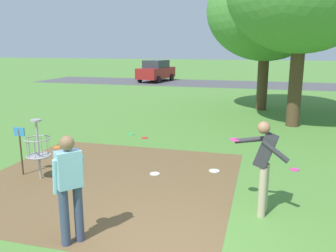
{
  "coord_description": "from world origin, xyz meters",
  "views": [
    {
      "loc": [
        1.27,
        -4.4,
        2.96
      ],
      "look_at": [
        -1.0,
        3.9,
        1.0
      ],
      "focal_mm": 37.21,
      "sensor_mm": 36.0,
      "label": 1
    }
  ],
  "objects_px": {
    "disc_golf_basket": "(36,147)",
    "frisbee_near_basket": "(295,170)",
    "player_foreground_watching": "(70,184)",
    "player_throwing": "(264,162)",
    "parked_car_leftmost": "(156,71)",
    "tree_mid_left": "(267,10)",
    "frisbee_far_right": "(214,171)",
    "frisbee_scattered_a": "(58,147)",
    "frisbee_far_left": "(155,174)",
    "frisbee_by_tee": "(145,138)",
    "frisbee_mid_grass": "(131,134)"
  },
  "relations": [
    {
      "from": "disc_golf_basket",
      "to": "frisbee_near_basket",
      "type": "bearing_deg",
      "value": 20.36
    },
    {
      "from": "player_foreground_watching",
      "to": "player_throwing",
      "type": "xyz_separation_m",
      "value": [
        2.79,
        1.77,
        0.02
      ]
    },
    {
      "from": "disc_golf_basket",
      "to": "parked_car_leftmost",
      "type": "bearing_deg",
      "value": 100.49
    },
    {
      "from": "tree_mid_left",
      "to": "frisbee_near_basket",
      "type": "bearing_deg",
      "value": -83.91
    },
    {
      "from": "frisbee_far_right",
      "to": "frisbee_scattered_a",
      "type": "height_order",
      "value": "same"
    },
    {
      "from": "frisbee_far_right",
      "to": "player_throwing",
      "type": "bearing_deg",
      "value": -60.27
    },
    {
      "from": "tree_mid_left",
      "to": "parked_car_leftmost",
      "type": "bearing_deg",
      "value": 126.84
    },
    {
      "from": "frisbee_far_right",
      "to": "frisbee_scattered_a",
      "type": "bearing_deg",
      "value": 170.54
    },
    {
      "from": "frisbee_far_left",
      "to": "parked_car_leftmost",
      "type": "relative_size",
      "value": 0.05
    },
    {
      "from": "frisbee_scattered_a",
      "to": "frisbee_by_tee",
      "type": "bearing_deg",
      "value": 38.65
    },
    {
      "from": "frisbee_mid_grass",
      "to": "frisbee_far_right",
      "type": "relative_size",
      "value": 0.92
    },
    {
      "from": "frisbee_near_basket",
      "to": "frisbee_far_right",
      "type": "distance_m",
      "value": 2.0
    },
    {
      "from": "disc_golf_basket",
      "to": "frisbee_far_right",
      "type": "height_order",
      "value": "disc_golf_basket"
    },
    {
      "from": "frisbee_scattered_a",
      "to": "parked_car_leftmost",
      "type": "relative_size",
      "value": 0.06
    },
    {
      "from": "frisbee_near_basket",
      "to": "frisbee_mid_grass",
      "type": "relative_size",
      "value": 0.95
    },
    {
      "from": "frisbee_by_tee",
      "to": "parked_car_leftmost",
      "type": "xyz_separation_m",
      "value": [
        -5.4,
        18.7,
        0.91
      ]
    },
    {
      "from": "frisbee_near_basket",
      "to": "frisbee_far_right",
      "type": "xyz_separation_m",
      "value": [
        -1.9,
        -0.62,
        0.0
      ]
    },
    {
      "from": "frisbee_mid_grass",
      "to": "frisbee_scattered_a",
      "type": "bearing_deg",
      "value": -126.79
    },
    {
      "from": "player_foreground_watching",
      "to": "frisbee_mid_grass",
      "type": "xyz_separation_m",
      "value": [
        -1.62,
        6.62,
        -0.96
      ]
    },
    {
      "from": "frisbee_mid_grass",
      "to": "tree_mid_left",
      "type": "height_order",
      "value": "tree_mid_left"
    },
    {
      "from": "player_throwing",
      "to": "frisbee_by_tee",
      "type": "xyz_separation_m",
      "value": [
        -3.8,
        4.51,
        -0.98
      ]
    },
    {
      "from": "frisbee_mid_grass",
      "to": "parked_car_leftmost",
      "type": "xyz_separation_m",
      "value": [
        -4.78,
        18.37,
        0.91
      ]
    },
    {
      "from": "frisbee_mid_grass",
      "to": "tree_mid_left",
      "type": "bearing_deg",
      "value": 55.76
    },
    {
      "from": "frisbee_near_basket",
      "to": "tree_mid_left",
      "type": "relative_size",
      "value": 0.03
    },
    {
      "from": "player_foreground_watching",
      "to": "player_throwing",
      "type": "height_order",
      "value": "same"
    },
    {
      "from": "player_foreground_watching",
      "to": "frisbee_by_tee",
      "type": "height_order",
      "value": "player_foreground_watching"
    },
    {
      "from": "player_foreground_watching",
      "to": "frisbee_far_right",
      "type": "height_order",
      "value": "player_foreground_watching"
    },
    {
      "from": "player_throwing",
      "to": "frisbee_far_right",
      "type": "relative_size",
      "value": 6.65
    },
    {
      "from": "frisbee_scattered_a",
      "to": "frisbee_far_left",
      "type": "bearing_deg",
      "value": -21.5
    },
    {
      "from": "player_throwing",
      "to": "frisbee_mid_grass",
      "type": "xyz_separation_m",
      "value": [
        -4.42,
        4.85,
        -0.98
      ]
    },
    {
      "from": "frisbee_mid_grass",
      "to": "tree_mid_left",
      "type": "distance_m",
      "value": 8.89
    },
    {
      "from": "frisbee_far_left",
      "to": "frisbee_far_right",
      "type": "bearing_deg",
      "value": 23.16
    },
    {
      "from": "frisbee_far_right",
      "to": "parked_car_leftmost",
      "type": "height_order",
      "value": "parked_car_leftmost"
    },
    {
      "from": "frisbee_scattered_a",
      "to": "tree_mid_left",
      "type": "height_order",
      "value": "tree_mid_left"
    },
    {
      "from": "frisbee_scattered_a",
      "to": "parked_car_leftmost",
      "type": "xyz_separation_m",
      "value": [
        -3.22,
        20.44,
        0.91
      ]
    },
    {
      "from": "frisbee_mid_grass",
      "to": "frisbee_far_left",
      "type": "xyz_separation_m",
      "value": [
        1.95,
        -3.46,
        0.0
      ]
    },
    {
      "from": "frisbee_near_basket",
      "to": "frisbee_far_left",
      "type": "bearing_deg",
      "value": -159.79
    },
    {
      "from": "tree_mid_left",
      "to": "frisbee_mid_grass",
      "type": "bearing_deg",
      "value": -124.24
    },
    {
      "from": "player_throwing",
      "to": "frisbee_far_right",
      "type": "xyz_separation_m",
      "value": [
        -1.12,
        1.97,
        -0.98
      ]
    },
    {
      "from": "player_throwing",
      "to": "tree_mid_left",
      "type": "bearing_deg",
      "value": 90.72
    },
    {
      "from": "player_throwing",
      "to": "frisbee_far_left",
      "type": "relative_size",
      "value": 7.32
    },
    {
      "from": "frisbee_by_tee",
      "to": "frisbee_mid_grass",
      "type": "height_order",
      "value": "same"
    },
    {
      "from": "player_foreground_watching",
      "to": "frisbee_by_tee",
      "type": "bearing_deg",
      "value": 99.08
    },
    {
      "from": "disc_golf_basket",
      "to": "player_foreground_watching",
      "type": "distance_m",
      "value": 3.12
    },
    {
      "from": "player_throwing",
      "to": "tree_mid_left",
      "type": "height_order",
      "value": "tree_mid_left"
    },
    {
      "from": "player_foreground_watching",
      "to": "frisbee_mid_grass",
      "type": "bearing_deg",
      "value": 103.78
    },
    {
      "from": "frisbee_by_tee",
      "to": "frisbee_scattered_a",
      "type": "height_order",
      "value": "same"
    },
    {
      "from": "player_foreground_watching",
      "to": "frisbee_near_basket",
      "type": "bearing_deg",
      "value": 50.67
    },
    {
      "from": "frisbee_near_basket",
      "to": "frisbee_by_tee",
      "type": "relative_size",
      "value": 1.08
    },
    {
      "from": "disc_golf_basket",
      "to": "tree_mid_left",
      "type": "xyz_separation_m",
      "value": [
        4.84,
        10.68,
        3.86
      ]
    }
  ]
}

